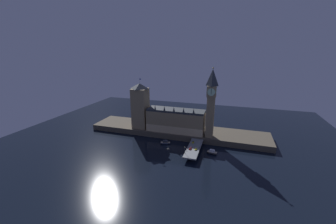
{
  "coord_description": "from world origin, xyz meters",
  "views": [
    {
      "loc": [
        62.17,
        -195.66,
        100.96
      ],
      "look_at": [
        -6.3,
        20.0,
        33.32
      ],
      "focal_mm": 22.0,
      "sensor_mm": 36.0,
      "label": 1
    }
  ],
  "objects_px": {
    "pedestrian_mid_walk": "(199,147)",
    "street_lamp_near": "(185,149)",
    "victoria_tower": "(140,106)",
    "boat_upstream": "(165,143)",
    "boat_downstream": "(212,152)",
    "pedestrian_near_rail": "(186,150)",
    "street_lamp_far": "(191,138)",
    "car_northbound_trail": "(190,148)",
    "car_southbound_lead": "(196,149)",
    "clock_tower": "(211,101)",
    "car_northbound_lead": "(193,142)",
    "pedestrian_far_rail": "(190,143)"
  },
  "relations": [
    {
      "from": "pedestrian_far_rail",
      "to": "street_lamp_near",
      "type": "distance_m",
      "value": 22.93
    },
    {
      "from": "pedestrian_mid_walk",
      "to": "pedestrian_far_rail",
      "type": "relative_size",
      "value": 0.85
    },
    {
      "from": "car_southbound_lead",
      "to": "boat_upstream",
      "type": "relative_size",
      "value": 0.36
    },
    {
      "from": "pedestrian_near_rail",
      "to": "pedestrian_mid_walk",
      "type": "xyz_separation_m",
      "value": [
        11.39,
        9.99,
        -0.1
      ]
    },
    {
      "from": "car_southbound_lead",
      "to": "boat_upstream",
      "type": "bearing_deg",
      "value": 159.62
    },
    {
      "from": "victoria_tower",
      "to": "pedestrian_mid_walk",
      "type": "distance_m",
      "value": 92.54
    },
    {
      "from": "car_northbound_trail",
      "to": "boat_upstream",
      "type": "xyz_separation_m",
      "value": [
        -31.18,
        14.15,
        -4.61
      ]
    },
    {
      "from": "victoria_tower",
      "to": "pedestrian_near_rail",
      "type": "distance_m",
      "value": 87.38
    },
    {
      "from": "pedestrian_mid_walk",
      "to": "boat_downstream",
      "type": "distance_m",
      "value": 13.72
    },
    {
      "from": "victoria_tower",
      "to": "car_southbound_lead",
      "type": "distance_m",
      "value": 91.98
    },
    {
      "from": "boat_downstream",
      "to": "car_southbound_lead",
      "type": "bearing_deg",
      "value": -158.28
    },
    {
      "from": "pedestrian_mid_walk",
      "to": "car_northbound_trail",
      "type": "bearing_deg",
      "value": -149.36
    },
    {
      "from": "car_southbound_lead",
      "to": "street_lamp_far",
      "type": "height_order",
      "value": "street_lamp_far"
    },
    {
      "from": "street_lamp_near",
      "to": "car_northbound_lead",
      "type": "bearing_deg",
      "value": 82.81
    },
    {
      "from": "street_lamp_far",
      "to": "victoria_tower",
      "type": "bearing_deg",
      "value": 163.29
    },
    {
      "from": "boat_downstream",
      "to": "car_northbound_lead",
      "type": "bearing_deg",
      "value": 158.29
    },
    {
      "from": "victoria_tower",
      "to": "boat_upstream",
      "type": "height_order",
      "value": "victoria_tower"
    },
    {
      "from": "clock_tower",
      "to": "car_southbound_lead",
      "type": "xyz_separation_m",
      "value": [
        -8.87,
        -34.3,
        -41.79
      ]
    },
    {
      "from": "victoria_tower",
      "to": "pedestrian_far_rail",
      "type": "relative_size",
      "value": 33.59
    },
    {
      "from": "car_northbound_trail",
      "to": "boat_downstream",
      "type": "xyz_separation_m",
      "value": [
        21.33,
        6.68,
        -4.57
      ]
    },
    {
      "from": "boat_upstream",
      "to": "victoria_tower",
      "type": "bearing_deg",
      "value": 148.28
    },
    {
      "from": "pedestrian_mid_walk",
      "to": "car_southbound_lead",
      "type": "bearing_deg",
      "value": -121.71
    },
    {
      "from": "street_lamp_far",
      "to": "car_northbound_trail",
      "type": "bearing_deg",
      "value": -80.24
    },
    {
      "from": "car_northbound_lead",
      "to": "pedestrian_mid_walk",
      "type": "distance_m",
      "value": 13.24
    },
    {
      "from": "car_northbound_lead",
      "to": "pedestrian_far_rail",
      "type": "relative_size",
      "value": 2.19
    },
    {
      "from": "street_lamp_near",
      "to": "boat_upstream",
      "type": "distance_m",
      "value": 38.21
    },
    {
      "from": "pedestrian_far_rail",
      "to": "boat_downstream",
      "type": "relative_size",
      "value": 0.16
    },
    {
      "from": "clock_tower",
      "to": "pedestrian_near_rail",
      "type": "height_order",
      "value": "clock_tower"
    },
    {
      "from": "victoria_tower",
      "to": "car_southbound_lead",
      "type": "height_order",
      "value": "victoria_tower"
    },
    {
      "from": "victoria_tower",
      "to": "car_northbound_lead",
      "type": "distance_m",
      "value": 81.67
    },
    {
      "from": "pedestrian_near_rail",
      "to": "boat_upstream",
      "type": "distance_m",
      "value": 34.5
    },
    {
      "from": "victoria_tower",
      "to": "street_lamp_near",
      "type": "xyz_separation_m",
      "value": [
        69.15,
        -50.19,
        -25.05
      ]
    },
    {
      "from": "pedestrian_near_rail",
      "to": "boat_downstream",
      "type": "distance_m",
      "value": 27.25
    },
    {
      "from": "car_northbound_trail",
      "to": "victoria_tower",
      "type": "bearing_deg",
      "value": 151.31
    },
    {
      "from": "victoria_tower",
      "to": "street_lamp_far",
      "type": "bearing_deg",
      "value": -16.71
    },
    {
      "from": "boat_upstream",
      "to": "boat_downstream",
      "type": "bearing_deg",
      "value": -8.09
    },
    {
      "from": "boat_upstream",
      "to": "pedestrian_mid_walk",
      "type": "bearing_deg",
      "value": -12.89
    },
    {
      "from": "pedestrian_far_rail",
      "to": "street_lamp_near",
      "type": "xyz_separation_m",
      "value": [
        -0.4,
        -22.67,
        3.41
      ]
    },
    {
      "from": "clock_tower",
      "to": "pedestrian_far_rail",
      "type": "relative_size",
      "value": 41.88
    },
    {
      "from": "pedestrian_mid_walk",
      "to": "street_lamp_near",
      "type": "distance_m",
      "value": 19.9
    },
    {
      "from": "pedestrian_mid_walk",
      "to": "street_lamp_near",
      "type": "height_order",
      "value": "street_lamp_near"
    },
    {
      "from": "clock_tower",
      "to": "car_northbound_trail",
      "type": "relative_size",
      "value": 16.9
    },
    {
      "from": "car_northbound_trail",
      "to": "car_southbound_lead",
      "type": "bearing_deg",
      "value": 4.53
    },
    {
      "from": "pedestrian_mid_walk",
      "to": "boat_downstream",
      "type": "relative_size",
      "value": 0.14
    },
    {
      "from": "pedestrian_near_rail",
      "to": "boat_upstream",
      "type": "xyz_separation_m",
      "value": [
        -28.34,
        19.08,
        -4.83
      ]
    },
    {
      "from": "car_southbound_lead",
      "to": "street_lamp_near",
      "type": "bearing_deg",
      "value": -129.04
    },
    {
      "from": "victoria_tower",
      "to": "boat_upstream",
      "type": "bearing_deg",
      "value": -31.72
    },
    {
      "from": "victoria_tower",
      "to": "car_northbound_lead",
      "type": "bearing_deg",
      "value": -18.66
    },
    {
      "from": "street_lamp_near",
      "to": "boat_downstream",
      "type": "xyz_separation_m",
      "value": [
        24.58,
        17.25,
        -8.25
      ]
    },
    {
      "from": "pedestrian_near_rail",
      "to": "street_lamp_far",
      "type": "distance_m",
      "value": 24.01
    }
  ]
}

